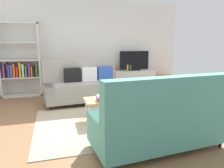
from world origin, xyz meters
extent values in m
plane|color=#936B47|center=(0.00, 0.00, 0.00)|extent=(7.68, 7.68, 0.00)
cube|color=white|center=(0.00, 2.80, 1.45)|extent=(6.40, 0.12, 2.90)
cube|color=tan|center=(0.01, -0.31, 0.01)|extent=(2.90, 2.20, 0.01)
cube|color=gray|center=(-0.34, 1.24, 0.32)|extent=(1.99, 1.06, 0.44)
cube|color=gray|center=(-0.38, 1.56, 0.82)|extent=(1.91, 0.42, 0.56)
cube|color=gray|center=(0.50, 1.34, 0.43)|extent=(0.30, 0.86, 0.22)
cube|color=gray|center=(-1.19, 1.14, 0.43)|extent=(0.30, 0.86, 0.22)
cylinder|color=black|center=(0.56, 1.01, 0.05)|extent=(0.05, 0.05, 0.10)
cylinder|color=black|center=(-1.17, 0.80, 0.05)|extent=(0.05, 0.05, 0.10)
cylinder|color=black|center=(0.48, 1.68, 0.05)|extent=(0.05, 0.05, 0.10)
cylinder|color=black|center=(-1.25, 1.48, 0.05)|extent=(0.05, 0.05, 0.10)
cube|color=#3359B2|center=(0.30, 1.46, 0.72)|extent=(0.41, 0.19, 0.36)
cube|color=white|center=(-0.14, 1.41, 0.72)|extent=(0.41, 0.19, 0.36)
cube|color=black|center=(-0.59, 1.35, 0.72)|extent=(0.41, 0.19, 0.36)
cube|color=teal|center=(0.36, -1.46, 0.32)|extent=(1.96, 0.99, 0.44)
cube|color=teal|center=(0.38, -1.78, 0.82)|extent=(1.91, 0.36, 0.56)
cube|color=teal|center=(-0.49, -1.53, 0.43)|extent=(0.27, 0.85, 0.22)
cube|color=teal|center=(1.20, -1.39, 0.43)|extent=(0.27, 0.85, 0.22)
cylinder|color=black|center=(-0.54, -1.19, 0.05)|extent=(0.05, 0.05, 0.10)
cylinder|color=black|center=(1.20, -1.05, 0.05)|extent=(0.05, 0.05, 0.10)
cylinder|color=black|center=(-0.48, -1.87, 0.05)|extent=(0.05, 0.05, 0.10)
cylinder|color=black|center=(1.25, -1.72, 0.05)|extent=(0.05, 0.05, 0.10)
cube|color=black|center=(-0.30, -1.65, 0.72)|extent=(0.41, 0.17, 0.36)
cube|color=tan|center=(0.06, -0.11, 0.40)|extent=(1.10, 0.56, 0.04)
cylinder|color=silver|center=(-0.44, 0.12, 0.19)|extent=(0.02, 0.02, 0.38)
cylinder|color=silver|center=(0.56, 0.12, 0.19)|extent=(0.02, 0.02, 0.38)
cylinder|color=silver|center=(-0.44, -0.34, 0.19)|extent=(0.02, 0.02, 0.38)
cylinder|color=silver|center=(0.56, -0.34, 0.19)|extent=(0.02, 0.02, 0.38)
cube|color=silver|center=(1.55, 2.46, 0.32)|extent=(1.40, 0.44, 0.64)
cube|color=black|center=(1.55, 2.44, 0.66)|extent=(0.36, 0.20, 0.04)
cube|color=black|center=(1.55, 2.44, 0.98)|extent=(1.00, 0.05, 0.60)
cube|color=white|center=(-2.48, 2.48, 1.05)|extent=(0.04, 0.36, 2.10)
cube|color=white|center=(-1.42, 2.48, 1.05)|extent=(0.04, 0.36, 2.10)
cube|color=white|center=(-1.95, 2.48, 2.08)|extent=(1.10, 0.36, 0.04)
cube|color=white|center=(-1.95, 2.48, 0.02)|extent=(1.10, 0.36, 0.04)
cube|color=white|center=(-1.95, 2.48, 0.55)|extent=(1.02, 0.36, 0.03)
cube|color=white|center=(-1.95, 2.48, 1.05)|extent=(1.02, 0.36, 0.03)
cube|color=white|center=(-1.95, 2.48, 1.55)|extent=(1.02, 0.36, 0.03)
cube|color=purple|center=(-2.38, 2.48, 0.75)|extent=(0.05, 0.29, 0.37)
cube|color=#262626|center=(-2.30, 2.48, 0.78)|extent=(0.04, 0.29, 0.43)
cube|color=#3359B2|center=(-2.25, 2.48, 0.75)|extent=(0.05, 0.29, 0.37)
cube|color=purple|center=(-2.19, 2.48, 0.75)|extent=(0.05, 0.29, 0.37)
cube|color=orange|center=(-2.12, 2.48, 0.76)|extent=(0.05, 0.29, 0.39)
cube|color=red|center=(-2.04, 2.48, 0.72)|extent=(0.06, 0.29, 0.32)
cube|color=gold|center=(-1.96, 2.48, 0.78)|extent=(0.05, 0.29, 0.42)
cube|color=silver|center=(-1.88, 2.48, 0.75)|extent=(0.06, 0.29, 0.37)
cube|color=#3F8C4C|center=(-1.80, 2.48, 0.73)|extent=(0.05, 0.29, 0.32)
cube|color=purple|center=(-1.72, 2.48, 0.77)|extent=(0.04, 0.29, 0.41)
cube|color=orange|center=(-1.65, 2.48, 0.71)|extent=(0.04, 0.29, 0.29)
cube|color=#262626|center=(-1.58, 2.48, 0.71)|extent=(0.03, 0.29, 0.29)
cube|color=#3F8C4C|center=(-1.52, 2.48, 0.77)|extent=(0.03, 0.29, 0.41)
cube|color=orange|center=(2.65, 2.36, 0.22)|extent=(0.52, 0.40, 0.44)
cylinder|color=brown|center=(0.19, -0.12, 0.47)|extent=(0.18, 0.18, 0.11)
sphere|color=#2D7233|center=(0.19, -0.12, 0.62)|extent=(0.22, 0.22, 0.22)
cube|color=purple|center=(-0.15, -0.20, 0.44)|extent=(0.24, 0.18, 0.04)
cube|color=purple|center=(-0.15, -0.20, 0.47)|extent=(0.26, 0.21, 0.03)
cube|color=silver|center=(-0.15, -0.20, 0.51)|extent=(0.24, 0.18, 0.04)
cylinder|color=#B24C4C|center=(0.97, 2.51, 0.72)|extent=(0.09, 0.09, 0.16)
cylinder|color=#33B29E|center=(1.12, 2.51, 0.72)|extent=(0.13, 0.13, 0.16)
cylinder|color=gold|center=(1.31, 2.42, 0.74)|extent=(0.05, 0.05, 0.20)
cylinder|color=#3F8C4C|center=(1.42, 2.42, 0.72)|extent=(0.06, 0.06, 0.17)
camera|label=1|loc=(-1.08, -4.06, 1.49)|focal=33.74mm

